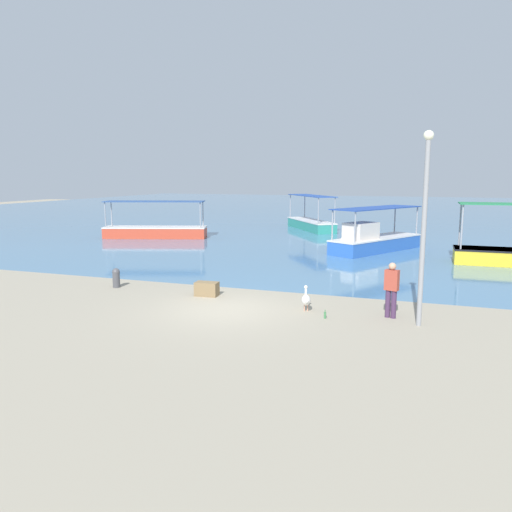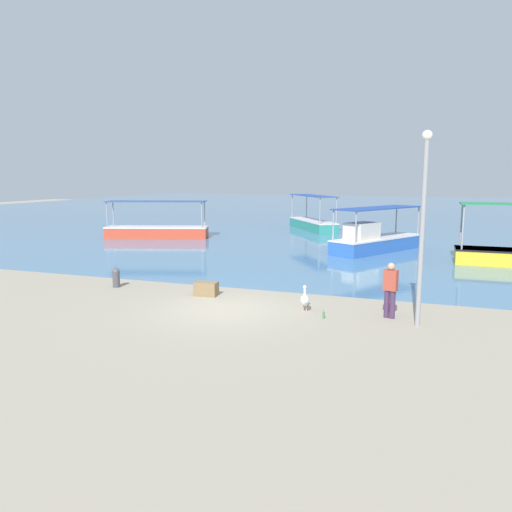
{
  "view_description": "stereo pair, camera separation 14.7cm",
  "coord_description": "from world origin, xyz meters",
  "px_view_note": "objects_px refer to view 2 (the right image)",
  "views": [
    {
      "loc": [
        6.02,
        -14.31,
        4.24
      ],
      "look_at": [
        -0.77,
        5.18,
        0.91
      ],
      "focal_mm": 35.0,
      "sensor_mm": 36.0,
      "label": 1
    },
    {
      "loc": [
        6.16,
        -14.26,
        4.24
      ],
      "look_at": [
        -0.77,
        5.18,
        0.91
      ],
      "focal_mm": 35.0,
      "sensor_mm": 36.0,
      "label": 2
    }
  ],
  "objects_px": {
    "fishing_boat_outer": "(312,223)",
    "fisherman_standing": "(390,289)",
    "fishing_boat_center": "(375,240)",
    "mooring_bollard": "(116,277)",
    "glass_bottle": "(324,315)",
    "cargo_crate": "(206,289)",
    "pelican": "(305,299)",
    "lamp_post": "(423,218)",
    "fishing_boat_near_right": "(157,230)"
  },
  "relations": [
    {
      "from": "mooring_bollard",
      "to": "lamp_post",
      "type": "bearing_deg",
      "value": -6.96
    },
    {
      "from": "fishing_boat_near_right",
      "to": "glass_bottle",
      "type": "xyz_separation_m",
      "value": [
        15.01,
        -15.66,
        -0.44
      ]
    },
    {
      "from": "fishing_boat_center",
      "to": "fisherman_standing",
      "type": "distance_m",
      "value": 13.61
    },
    {
      "from": "pelican",
      "to": "cargo_crate",
      "type": "distance_m",
      "value": 3.91
    },
    {
      "from": "fishing_boat_outer",
      "to": "fishing_boat_near_right",
      "type": "distance_m",
      "value": 12.49
    },
    {
      "from": "mooring_bollard",
      "to": "glass_bottle",
      "type": "relative_size",
      "value": 2.77
    },
    {
      "from": "mooring_bollard",
      "to": "pelican",
      "type": "bearing_deg",
      "value": -6.75
    },
    {
      "from": "pelican",
      "to": "cargo_crate",
      "type": "relative_size",
      "value": 0.99
    },
    {
      "from": "pelican",
      "to": "fisherman_standing",
      "type": "relative_size",
      "value": 0.47
    },
    {
      "from": "pelican",
      "to": "cargo_crate",
      "type": "bearing_deg",
      "value": 167.98
    },
    {
      "from": "cargo_crate",
      "to": "mooring_bollard",
      "type": "bearing_deg",
      "value": 178.6
    },
    {
      "from": "fishing_boat_near_right",
      "to": "lamp_post",
      "type": "distance_m",
      "value": 23.63
    },
    {
      "from": "fishing_boat_center",
      "to": "glass_bottle",
      "type": "distance_m",
      "value": 14.23
    },
    {
      "from": "mooring_bollard",
      "to": "fishing_boat_outer",
      "type": "bearing_deg",
      "value": 84.16
    },
    {
      "from": "fishing_boat_center",
      "to": "lamp_post",
      "type": "bearing_deg",
      "value": -78.8
    },
    {
      "from": "pelican",
      "to": "fishing_boat_outer",
      "type": "bearing_deg",
      "value": 102.67
    },
    {
      "from": "pelican",
      "to": "fisherman_standing",
      "type": "distance_m",
      "value": 2.65
    },
    {
      "from": "lamp_post",
      "to": "glass_bottle",
      "type": "xyz_separation_m",
      "value": [
        -2.68,
        -0.2,
        -2.98
      ]
    },
    {
      "from": "cargo_crate",
      "to": "glass_bottle",
      "type": "relative_size",
      "value": 3.01
    },
    {
      "from": "fishing_boat_outer",
      "to": "fisherman_standing",
      "type": "bearing_deg",
      "value": -71.46
    },
    {
      "from": "glass_bottle",
      "to": "fishing_boat_near_right",
      "type": "bearing_deg",
      "value": 133.78
    },
    {
      "from": "mooring_bollard",
      "to": "fisherman_standing",
      "type": "distance_m",
      "value": 10.31
    },
    {
      "from": "mooring_bollard",
      "to": "cargo_crate",
      "type": "relative_size",
      "value": 0.92
    },
    {
      "from": "fishing_boat_outer",
      "to": "fishing_boat_near_right",
      "type": "xyz_separation_m",
      "value": [
        -8.92,
        -8.74,
        -0.01
      ]
    },
    {
      "from": "glass_bottle",
      "to": "fishing_boat_outer",
      "type": "bearing_deg",
      "value": 104.0
    },
    {
      "from": "fishing_boat_outer",
      "to": "cargo_crate",
      "type": "distance_m",
      "value": 22.99
    },
    {
      "from": "fisherman_standing",
      "to": "fishing_boat_center",
      "type": "bearing_deg",
      "value": 98.22
    },
    {
      "from": "fishing_boat_center",
      "to": "pelican",
      "type": "distance_m",
      "value": 13.59
    },
    {
      "from": "fishing_boat_outer",
      "to": "lamp_post",
      "type": "height_order",
      "value": "lamp_post"
    },
    {
      "from": "cargo_crate",
      "to": "glass_bottle",
      "type": "xyz_separation_m",
      "value": [
        4.57,
        -1.46,
        -0.14
      ]
    },
    {
      "from": "fishing_boat_center",
      "to": "mooring_bollard",
      "type": "distance_m",
      "value": 15.16
    },
    {
      "from": "fishing_boat_center",
      "to": "mooring_bollard",
      "type": "height_order",
      "value": "fishing_boat_center"
    },
    {
      "from": "fishing_boat_outer",
      "to": "mooring_bollard",
      "type": "relative_size",
      "value": 8.71
    },
    {
      "from": "fishing_boat_center",
      "to": "glass_bottle",
      "type": "relative_size",
      "value": 24.17
    },
    {
      "from": "fishing_boat_near_right",
      "to": "mooring_bollard",
      "type": "height_order",
      "value": "fishing_boat_near_right"
    },
    {
      "from": "mooring_bollard",
      "to": "fisherman_standing",
      "type": "bearing_deg",
      "value": -4.47
    },
    {
      "from": "fishing_boat_near_right",
      "to": "mooring_bollard",
      "type": "distance_m",
      "value": 15.57
    },
    {
      "from": "fishing_boat_outer",
      "to": "glass_bottle",
      "type": "height_order",
      "value": "fishing_boat_outer"
    },
    {
      "from": "fisherman_standing",
      "to": "fishing_boat_outer",
      "type": "bearing_deg",
      "value": 108.54
    },
    {
      "from": "fishing_boat_center",
      "to": "lamp_post",
      "type": "distance_m",
      "value": 14.49
    },
    {
      "from": "fishing_boat_center",
      "to": "mooring_bollard",
      "type": "relative_size",
      "value": 8.73
    },
    {
      "from": "fishing_boat_center",
      "to": "fisherman_standing",
      "type": "height_order",
      "value": "fishing_boat_center"
    },
    {
      "from": "fishing_boat_outer",
      "to": "pelican",
      "type": "xyz_separation_m",
      "value": [
        5.34,
        -23.75,
        -0.18
      ]
    },
    {
      "from": "fishing_boat_center",
      "to": "cargo_crate",
      "type": "distance_m",
      "value": 13.52
    },
    {
      "from": "fisherman_standing",
      "to": "cargo_crate",
      "type": "distance_m",
      "value": 6.49
    },
    {
      "from": "fishing_boat_outer",
      "to": "lamp_post",
      "type": "relative_size",
      "value": 1.19
    },
    {
      "from": "lamp_post",
      "to": "fisherman_standing",
      "type": "height_order",
      "value": "lamp_post"
    },
    {
      "from": "fishing_boat_near_right",
      "to": "cargo_crate",
      "type": "distance_m",
      "value": 17.63
    },
    {
      "from": "fishing_boat_center",
      "to": "lamp_post",
      "type": "relative_size",
      "value": 1.2
    },
    {
      "from": "fishing_boat_center",
      "to": "cargo_crate",
      "type": "xyz_separation_m",
      "value": [
        -4.47,
        -12.76,
        -0.42
      ]
    }
  ]
}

